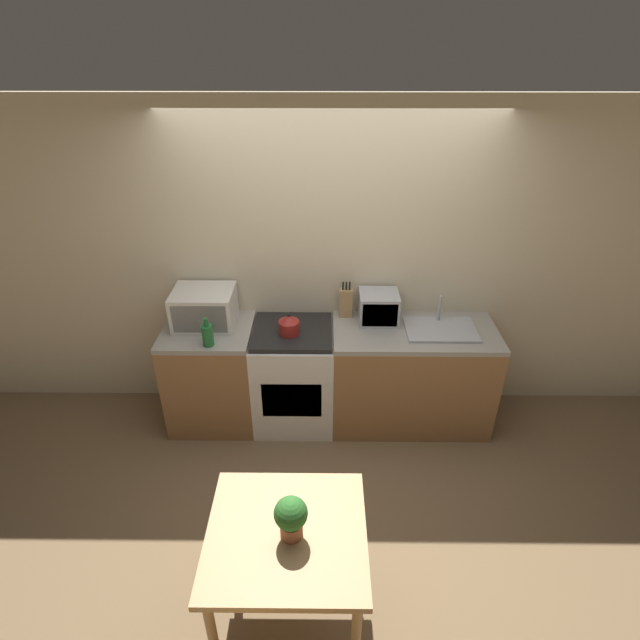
{
  "coord_description": "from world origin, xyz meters",
  "views": [
    {
      "loc": [
        -0.05,
        -2.76,
        2.97
      ],
      "look_at": [
        -0.08,
        0.52,
        1.05
      ],
      "focal_mm": 28.0,
      "sensor_mm": 36.0,
      "label": 1
    }
  ],
  "objects_px": {
    "kettle": "(289,325)",
    "toaster_oven": "(379,307)",
    "stove_range": "(294,376)",
    "microwave": "(204,308)",
    "bottle": "(208,335)",
    "dining_table": "(287,544)"
  },
  "relations": [
    {
      "from": "kettle",
      "to": "toaster_oven",
      "type": "relative_size",
      "value": 0.58
    },
    {
      "from": "stove_range",
      "to": "microwave",
      "type": "relative_size",
      "value": 1.87
    },
    {
      "from": "bottle",
      "to": "toaster_oven",
      "type": "bearing_deg",
      "value": 15.86
    },
    {
      "from": "kettle",
      "to": "dining_table",
      "type": "xyz_separation_m",
      "value": [
        0.08,
        -1.68,
        -0.34
      ]
    },
    {
      "from": "stove_range",
      "to": "kettle",
      "type": "xyz_separation_m",
      "value": [
        -0.02,
        -0.05,
        0.53
      ]
    },
    {
      "from": "microwave",
      "to": "bottle",
      "type": "xyz_separation_m",
      "value": [
        0.08,
        -0.32,
        -0.06
      ]
    },
    {
      "from": "dining_table",
      "to": "stove_range",
      "type": "bearing_deg",
      "value": 92.12
    },
    {
      "from": "stove_range",
      "to": "microwave",
      "type": "xyz_separation_m",
      "value": [
        -0.7,
        0.1,
        0.6
      ]
    },
    {
      "from": "bottle",
      "to": "toaster_oven",
      "type": "relative_size",
      "value": 0.73
    },
    {
      "from": "microwave",
      "to": "kettle",
      "type": "bearing_deg",
      "value": -12.04
    },
    {
      "from": "toaster_oven",
      "to": "dining_table",
      "type": "relative_size",
      "value": 0.38
    },
    {
      "from": "dining_table",
      "to": "toaster_oven",
      "type": "bearing_deg",
      "value": 71.46
    },
    {
      "from": "microwave",
      "to": "toaster_oven",
      "type": "relative_size",
      "value": 1.52
    },
    {
      "from": "microwave",
      "to": "dining_table",
      "type": "bearing_deg",
      "value": -67.11
    },
    {
      "from": "dining_table",
      "to": "kettle",
      "type": "bearing_deg",
      "value": 92.88
    },
    {
      "from": "microwave",
      "to": "bottle",
      "type": "distance_m",
      "value": 0.33
    },
    {
      "from": "stove_range",
      "to": "dining_table",
      "type": "height_order",
      "value": "stove_range"
    },
    {
      "from": "microwave",
      "to": "dining_table",
      "type": "distance_m",
      "value": 2.02
    },
    {
      "from": "kettle",
      "to": "toaster_oven",
      "type": "height_order",
      "value": "toaster_oven"
    },
    {
      "from": "kettle",
      "to": "bottle",
      "type": "xyz_separation_m",
      "value": [
        -0.6,
        -0.17,
        0.01
      ]
    },
    {
      "from": "microwave",
      "to": "toaster_oven",
      "type": "xyz_separation_m",
      "value": [
        1.4,
        0.06,
        -0.02
      ]
    },
    {
      "from": "stove_range",
      "to": "dining_table",
      "type": "xyz_separation_m",
      "value": [
        0.06,
        -1.73,
        0.2
      ]
    }
  ]
}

